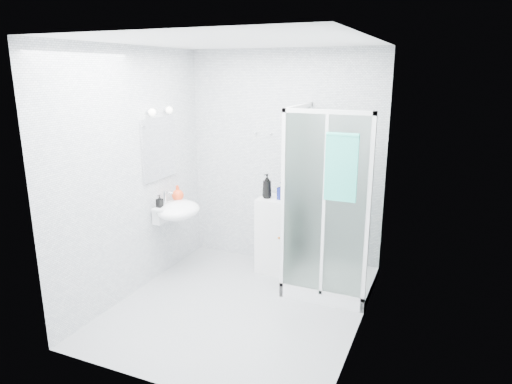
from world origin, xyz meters
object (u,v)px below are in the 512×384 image
at_px(wall_basin, 177,210).
at_px(soap_dispenser_orange, 178,193).
at_px(hand_towel, 341,166).
at_px(storage_cabinet, 275,235).
at_px(shampoo_bottle_a, 267,186).
at_px(shower_enclosure, 323,251).
at_px(shampoo_bottle_b, 282,191).
at_px(soap_dispenser_black, 160,201).

height_order(wall_basin, soap_dispenser_orange, soap_dispenser_orange).
bearing_deg(soap_dispenser_orange, hand_towel, -7.36).
bearing_deg(storage_cabinet, hand_towel, -32.18).
bearing_deg(shampoo_bottle_a, hand_towel, -31.74).
height_order(shower_enclosure, shampoo_bottle_b, shower_enclosure).
distance_m(wall_basin, soap_dispenser_orange, 0.25).
distance_m(storage_cabinet, shampoo_bottle_b, 0.57).
distance_m(shower_enclosure, soap_dispenser_black, 1.90).
bearing_deg(shampoo_bottle_b, soap_dispenser_orange, -162.65).
bearing_deg(wall_basin, hand_towel, -2.57).
bearing_deg(wall_basin, shower_enclosure, 10.81).
bearing_deg(soap_dispenser_black, storage_cabinet, 32.18).
distance_m(shower_enclosure, shampoo_bottle_b, 0.83).
xyz_separation_m(storage_cabinet, soap_dispenser_black, (-1.12, -0.71, 0.48)).
xyz_separation_m(hand_towel, shampoo_bottle_a, (-0.99, 0.61, -0.44)).
distance_m(shower_enclosure, hand_towel, 1.14).
distance_m(shampoo_bottle_b, soap_dispenser_orange, 1.24).
relative_size(shampoo_bottle_a, soap_dispenser_black, 2.06).
xyz_separation_m(shampoo_bottle_b, soap_dispenser_black, (-1.21, -0.69, -0.08)).
bearing_deg(storage_cabinet, wall_basin, -147.04).
bearing_deg(shampoo_bottle_b, shampoo_bottle_a, -176.87).
relative_size(shampoo_bottle_b, soap_dispenser_black, 1.51).
xyz_separation_m(shower_enclosure, storage_cabinet, (-0.65, 0.25, 0.01)).
xyz_separation_m(shower_enclosure, hand_towel, (0.24, -0.40, 1.04)).
bearing_deg(shampoo_bottle_b, storage_cabinet, 166.00).
distance_m(storage_cabinet, soap_dispenser_orange, 1.26).
bearing_deg(shampoo_bottle_b, wall_basin, -153.66).
distance_m(shower_enclosure, wall_basin, 1.72).
relative_size(wall_basin, soap_dispenser_black, 4.01).
xyz_separation_m(hand_towel, soap_dispenser_black, (-2.02, -0.06, -0.56)).
bearing_deg(hand_towel, shower_enclosure, 121.10).
height_order(shower_enclosure, wall_basin, shower_enclosure).
distance_m(shampoo_bottle_a, soap_dispenser_orange, 1.06).
bearing_deg(storage_cabinet, shampoo_bottle_b, -10.35).
bearing_deg(wall_basin, soap_dispenser_orange, 117.36).
relative_size(storage_cabinet, soap_dispenser_orange, 5.02).
distance_m(hand_towel, shampoo_bottle_b, 1.13).
bearing_deg(shampoo_bottle_a, shower_enclosure, -15.85).
distance_m(storage_cabinet, soap_dispenser_black, 1.41).
bearing_deg(soap_dispenser_orange, shampoo_bottle_a, 19.85).
bearing_deg(shower_enclosure, hand_towel, -58.90).
xyz_separation_m(storage_cabinet, shampoo_bottle_a, (-0.10, -0.03, 0.60)).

